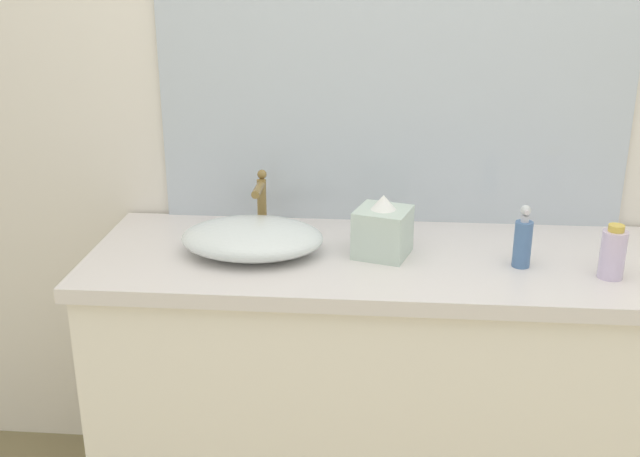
{
  "coord_description": "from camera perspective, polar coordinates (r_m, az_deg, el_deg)",
  "views": [
    {
      "loc": [
        -0.14,
        -1.57,
        1.65
      ],
      "look_at": [
        -0.3,
        0.37,
        0.94
      ],
      "focal_mm": 42.82,
      "sensor_mm": 36.0,
      "label": 1
    }
  ],
  "objects": [
    {
      "name": "sink_basin",
      "position": [
        2.11,
        -5.08,
        -0.71
      ],
      "size": [
        0.39,
        0.3,
        0.09
      ],
      "primitive_type": "ellipsoid",
      "color": "silver",
      "rests_on": "vanity_counter"
    },
    {
      "name": "faucet",
      "position": [
        2.24,
        -4.44,
        2.32
      ],
      "size": [
        0.03,
        0.14,
        0.19
      ],
      "color": "olive",
      "rests_on": "vanity_counter"
    },
    {
      "name": "lotion_bottle",
      "position": [
        2.08,
        21.04,
        -1.73
      ],
      "size": [
        0.06,
        0.06,
        0.14
      ],
      "color": "silver",
      "rests_on": "vanity_counter"
    },
    {
      "name": "soap_dispenser",
      "position": [
        2.08,
        14.92,
        -0.91
      ],
      "size": [
        0.05,
        0.05,
        0.17
      ],
      "color": "#486B9B",
      "rests_on": "vanity_counter"
    },
    {
      "name": "vanity_counter",
      "position": [
        2.31,
        4.8,
        -11.94
      ],
      "size": [
        1.66,
        0.59,
        0.86
      ],
      "color": "white",
      "rests_on": "ground"
    },
    {
      "name": "wall_mirror_panel",
      "position": [
        2.28,
        5.47,
        11.39
      ],
      "size": [
        1.39,
        0.01,
        0.9
      ],
      "primitive_type": "cube",
      "color": "#B2BCC6",
      "rests_on": "vanity_counter"
    },
    {
      "name": "bathroom_wall_rear",
      "position": [
        2.33,
        8.19,
        11.08
      ],
      "size": [
        6.0,
        0.06,
        2.6
      ],
      "primitive_type": "cube",
      "color": "silver",
      "rests_on": "ground"
    },
    {
      "name": "tissue_box",
      "position": [
        2.09,
        4.71,
        -0.07
      ],
      "size": [
        0.17,
        0.17,
        0.17
      ],
      "color": "silver",
      "rests_on": "vanity_counter"
    }
  ]
}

